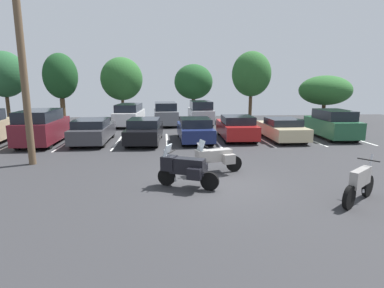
{
  "coord_description": "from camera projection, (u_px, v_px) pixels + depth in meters",
  "views": [
    {
      "loc": [
        -1.77,
        -10.25,
        3.47
      ],
      "look_at": [
        -0.59,
        2.49,
        0.93
      ],
      "focal_mm": 29.22,
      "sensor_mm": 36.0,
      "label": 1
    }
  ],
  "objects": [
    {
      "name": "utility_pole",
      "position": [
        23.0,
        63.0,
        12.62
      ],
      "size": [
        1.14,
        1.54,
        8.18
      ],
      "color": "brown",
      "rests_on": "ground"
    },
    {
      "name": "motorcycle_touring",
      "position": [
        185.0,
        168.0,
        10.33
      ],
      "size": [
        2.0,
        1.24,
        1.43
      ],
      "color": "black",
      "rests_on": "ground"
    },
    {
      "name": "car_far_grey",
      "position": [
        166.0,
        114.0,
        25.62
      ],
      "size": [
        1.97,
        4.62,
        1.85
      ],
      "color": "slate",
      "rests_on": "ground"
    },
    {
      "name": "car_red",
      "position": [
        237.0,
        128.0,
        19.21
      ],
      "size": [
        2.07,
        4.43,
        1.47
      ],
      "color": "maroon",
      "rests_on": "ground"
    },
    {
      "name": "car_navy",
      "position": [
        195.0,
        130.0,
        18.6
      ],
      "size": [
        1.9,
        4.51,
        1.41
      ],
      "color": "navy",
      "rests_on": "ground"
    },
    {
      "name": "tree_right",
      "position": [
        122.0,
        79.0,
        30.0
      ],
      "size": [
        3.98,
        3.98,
        5.8
      ],
      "color": "#4C3823",
      "rests_on": "ground"
    },
    {
      "name": "car_green",
      "position": [
        332.0,
        124.0,
        19.63
      ],
      "size": [
        2.02,
        4.36,
        1.77
      ],
      "color": "#235638",
      "rests_on": "ground"
    },
    {
      "name": "tree_rear",
      "position": [
        60.0,
        76.0,
        26.81
      ],
      "size": [
        2.88,
        2.88,
        5.91
      ],
      "color": "#4C3823",
      "rests_on": "ground"
    },
    {
      "name": "car_far_silver",
      "position": [
        201.0,
        113.0,
        25.9
      ],
      "size": [
        1.77,
        4.21,
        1.95
      ],
      "color": "#B7B7BC",
      "rests_on": "ground"
    },
    {
      "name": "tree_left",
      "position": [
        325.0,
        90.0,
        27.84
      ],
      "size": [
        4.53,
        4.53,
        4.05
      ],
      "color": "#4C3823",
      "rests_on": "ground"
    },
    {
      "name": "car_black",
      "position": [
        145.0,
        131.0,
        18.14
      ],
      "size": [
        2.11,
        4.67,
        1.42
      ],
      "color": "black",
      "rests_on": "ground"
    },
    {
      "name": "motorcycle_second",
      "position": [
        360.0,
        184.0,
        9.06
      ],
      "size": [
        1.76,
        1.4,
        1.33
      ],
      "color": "black",
      "rests_on": "ground"
    },
    {
      "name": "car_charcoal",
      "position": [
        93.0,
        131.0,
        18.09
      ],
      "size": [
        1.91,
        4.52,
        1.4
      ],
      "color": "#38383D",
      "rests_on": "ground"
    },
    {
      "name": "tree_center_right",
      "position": [
        4.0,
        74.0,
        26.82
      ],
      "size": [
        3.55,
        3.55,
        6.08
      ],
      "color": "#4C3823",
      "rests_on": "ground"
    },
    {
      "name": "parking_stripes",
      "position": [
        167.0,
        141.0,
        18.72
      ],
      "size": [
        23.36,
        5.1,
        0.01
      ],
      "color": "silver",
      "rests_on": "ground"
    },
    {
      "name": "motorcycle_third",
      "position": [
        216.0,
        158.0,
        11.93
      ],
      "size": [
        2.04,
        1.04,
        1.36
      ],
      "color": "black",
      "rests_on": "ground"
    },
    {
      "name": "ground",
      "position": [
        215.0,
        185.0,
        10.86
      ],
      "size": [
        44.0,
        44.0,
        0.1
      ],
      "primitive_type": "cube",
      "color": "#2D2D30"
    },
    {
      "name": "tree_center",
      "position": [
        251.0,
        74.0,
        27.5
      ],
      "size": [
        3.43,
        3.43,
        6.12
      ],
      "color": "#4C3823",
      "rests_on": "ground"
    },
    {
      "name": "car_champagne",
      "position": [
        282.0,
        129.0,
        19.13
      ],
      "size": [
        2.01,
        4.48,
        1.31
      ],
      "color": "#C1B289",
      "rests_on": "ground"
    },
    {
      "name": "car_maroon",
      "position": [
        42.0,
        127.0,
        17.59
      ],
      "size": [
        1.9,
        4.4,
        1.96
      ],
      "color": "maroon",
      "rests_on": "ground"
    },
    {
      "name": "tree_center_left",
      "position": [
        193.0,
        82.0,
        30.63
      ],
      "size": [
        3.75,
        3.75,
        5.19
      ],
      "color": "#4C3823",
      "rests_on": "ground"
    },
    {
      "name": "car_far_white",
      "position": [
        129.0,
        115.0,
        25.16
      ],
      "size": [
        2.24,
        4.81,
        1.75
      ],
      "color": "white",
      "rests_on": "ground"
    }
  ]
}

